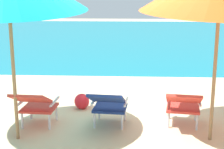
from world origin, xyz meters
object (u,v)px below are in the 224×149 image
object	(u,v)px
lounge_chair_left	(36,104)
beach_ball	(82,101)
lounge_chair_right	(183,104)
lounge_chair_center	(109,104)

from	to	relation	value
lounge_chair_left	beach_ball	world-z (taller)	lounge_chair_left
beach_ball	lounge_chair_right	bearing A→B (deg)	-26.56
lounge_chair_left	beach_ball	bearing A→B (deg)	59.20
lounge_chair_right	beach_ball	world-z (taller)	lounge_chair_right
lounge_chair_left	lounge_chair_center	size ratio (longest dim) A/B	0.98
lounge_chair_right	beach_ball	bearing A→B (deg)	153.44
lounge_chair_center	beach_ball	distance (m)	1.11
lounge_chair_left	lounge_chair_right	size ratio (longest dim) A/B	0.96
lounge_chair_right	lounge_chair_left	bearing A→B (deg)	-177.01
lounge_chair_right	beach_ball	distance (m)	1.95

